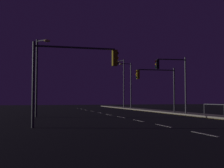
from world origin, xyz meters
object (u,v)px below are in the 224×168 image
Objects in this scene: traffic_light_far_right at (157,81)px; street_lamp_corner at (123,79)px; street_lamp_across_street at (129,81)px; street_lamp_far_end at (39,70)px; traffic_light_mid_right at (75,67)px; traffic_light_far_center at (173,74)px.

traffic_light_far_right is 17.78m from street_lamp_corner.
street_lamp_across_street reaches higher than traffic_light_far_right.
traffic_light_far_right is 12.41m from street_lamp_far_end.
street_lamp_far_end is (-1.80, 9.07, 0.66)m from traffic_light_mid_right.
traffic_light_far_center is 0.78× the size of street_lamp_across_street.
street_lamp_corner reaches higher than street_lamp_far_end.
street_lamp_corner is (12.58, 28.51, 1.55)m from traffic_light_mid_right.
street_lamp_across_street is 0.89× the size of street_lamp_corner.
traffic_light_far_center is 13.21m from street_lamp_far_end.
traffic_light_far_center is 17.11m from street_lamp_across_street.
street_lamp_corner reaches higher than traffic_light_far_center.
street_lamp_corner is at bearing 53.51° from street_lamp_far_end.
traffic_light_far_center is 2.11m from traffic_light_far_right.
street_lamp_far_end reaches higher than traffic_light_far_center.
street_lamp_corner is (-0.26, 2.34, 0.45)m from street_lamp_across_street.
street_lamp_across_street is at bearing 63.87° from traffic_light_mid_right.
street_lamp_far_end reaches higher than traffic_light_mid_right.
street_lamp_across_street is 22.52m from street_lamp_far_end.
street_lamp_across_street is (2.39, 15.25, 0.99)m from traffic_light_far_right.
traffic_light_far_right is at bearing -98.91° from street_lamp_across_street.
traffic_light_far_right is 0.58× the size of street_lamp_corner.
street_lamp_far_end is (-12.25, -1.85, 0.56)m from traffic_light_far_right.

